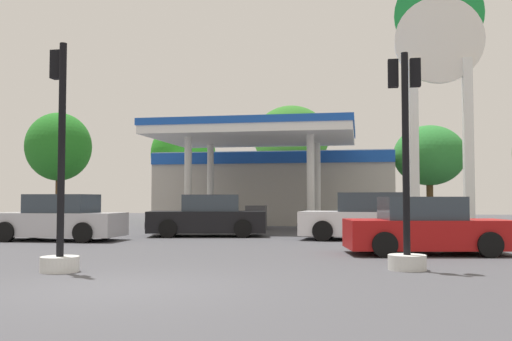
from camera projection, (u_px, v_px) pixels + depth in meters
ground_plane at (119, 288)px, 9.13m from camera, size 90.00×90.00×0.00m
gas_station at (275, 184)px, 31.91m from camera, size 12.81×13.06×4.74m
station_pole_sign at (440, 65)px, 25.86m from camera, size 3.93×0.56×11.70m
car_0 at (426, 228)px, 14.70m from camera, size 4.32×2.39×1.47m
car_1 at (58, 220)px, 19.50m from camera, size 4.41×2.10×1.56m
car_2 at (208, 217)px, 21.70m from camera, size 4.64×2.66×1.56m
car_4 at (368, 219)px, 19.69m from camera, size 4.68×2.38×1.62m
traffic_signal_0 at (60, 205)px, 11.22m from camera, size 0.74×0.74×4.48m
traffic_signal_1 at (406, 194)px, 11.54m from camera, size 0.75×0.75×4.37m
tree_0 at (59, 147)px, 39.33m from camera, size 4.42×4.42×7.29m
tree_1 at (183, 154)px, 36.45m from camera, size 4.07×4.07×6.40m
tree_2 at (291, 138)px, 35.59m from camera, size 4.64×4.64×7.16m
tree_3 at (429, 156)px, 33.92m from camera, size 4.17×4.17×5.74m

